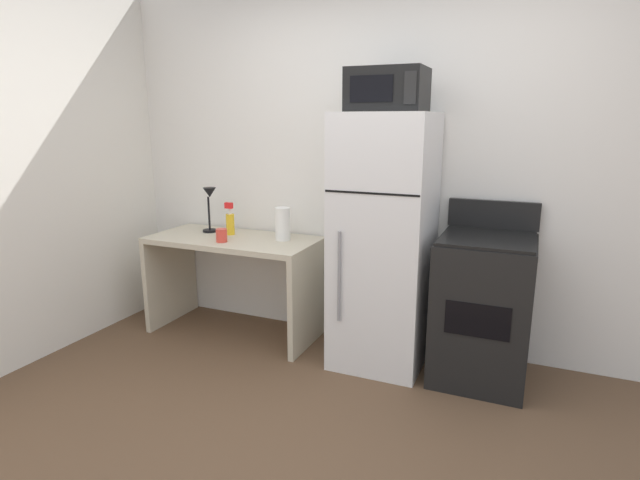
{
  "coord_description": "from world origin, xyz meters",
  "views": [
    {
      "loc": [
        0.88,
        -1.78,
        1.6
      ],
      "look_at": [
        -0.35,
        1.1,
        0.86
      ],
      "focal_mm": 28.22,
      "sensor_mm": 36.0,
      "label": 1
    }
  ],
  "objects_px": {
    "paper_towel_roll": "(283,224)",
    "oven_range": "(482,307)",
    "desk_lamp": "(210,202)",
    "desk": "(235,266)",
    "spray_bottle": "(230,222)",
    "microwave": "(388,90)",
    "coffee_mug": "(222,235)",
    "refrigerator": "(384,242)"
  },
  "relations": [
    {
      "from": "spray_bottle",
      "to": "refrigerator",
      "type": "distance_m",
      "value": 1.24
    },
    {
      "from": "desk",
      "to": "desk_lamp",
      "type": "relative_size",
      "value": 3.59
    },
    {
      "from": "desk",
      "to": "microwave",
      "type": "distance_m",
      "value": 1.71
    },
    {
      "from": "oven_range",
      "to": "paper_towel_roll",
      "type": "bearing_deg",
      "value": 177.01
    },
    {
      "from": "spray_bottle",
      "to": "microwave",
      "type": "distance_m",
      "value": 1.55
    },
    {
      "from": "coffee_mug",
      "to": "oven_range",
      "type": "distance_m",
      "value": 1.84
    },
    {
      "from": "paper_towel_roll",
      "to": "desk_lamp",
      "type": "bearing_deg",
      "value": 179.85
    },
    {
      "from": "desk_lamp",
      "to": "coffee_mug",
      "type": "relative_size",
      "value": 3.72
    },
    {
      "from": "desk",
      "to": "oven_range",
      "type": "distance_m",
      "value": 1.81
    },
    {
      "from": "desk_lamp",
      "to": "refrigerator",
      "type": "distance_m",
      "value": 1.43
    },
    {
      "from": "spray_bottle",
      "to": "paper_towel_roll",
      "type": "bearing_deg",
      "value": 0.19
    },
    {
      "from": "spray_bottle",
      "to": "oven_range",
      "type": "distance_m",
      "value": 1.92
    },
    {
      "from": "desk_lamp",
      "to": "coffee_mug",
      "type": "height_order",
      "value": "desk_lamp"
    },
    {
      "from": "coffee_mug",
      "to": "desk_lamp",
      "type": "bearing_deg",
      "value": 137.82
    },
    {
      "from": "desk_lamp",
      "to": "desk",
      "type": "bearing_deg",
      "value": -17.54
    },
    {
      "from": "desk",
      "to": "coffee_mug",
      "type": "xyz_separation_m",
      "value": [
        -0.0,
        -0.15,
        0.27
      ]
    },
    {
      "from": "paper_towel_roll",
      "to": "oven_range",
      "type": "xyz_separation_m",
      "value": [
        1.43,
        -0.07,
        -0.4
      ]
    },
    {
      "from": "microwave",
      "to": "coffee_mug",
      "type": "bearing_deg",
      "value": -174.05
    },
    {
      "from": "spray_bottle",
      "to": "refrigerator",
      "type": "xyz_separation_m",
      "value": [
        1.24,
        -0.09,
        -0.02
      ]
    },
    {
      "from": "coffee_mug",
      "to": "oven_range",
      "type": "relative_size",
      "value": 0.09
    },
    {
      "from": "desk_lamp",
      "to": "oven_range",
      "type": "bearing_deg",
      "value": -2.12
    },
    {
      "from": "paper_towel_roll",
      "to": "oven_range",
      "type": "bearing_deg",
      "value": -2.99
    },
    {
      "from": "coffee_mug",
      "to": "spray_bottle",
      "type": "height_order",
      "value": "spray_bottle"
    },
    {
      "from": "desk_lamp",
      "to": "microwave",
      "type": "height_order",
      "value": "microwave"
    },
    {
      "from": "spray_bottle",
      "to": "oven_range",
      "type": "relative_size",
      "value": 0.23
    },
    {
      "from": "desk",
      "to": "desk_lamp",
      "type": "height_order",
      "value": "desk_lamp"
    },
    {
      "from": "desk_lamp",
      "to": "spray_bottle",
      "type": "distance_m",
      "value": 0.23
    },
    {
      "from": "desk",
      "to": "spray_bottle",
      "type": "relative_size",
      "value": 5.1
    },
    {
      "from": "microwave",
      "to": "oven_range",
      "type": "distance_m",
      "value": 1.46
    },
    {
      "from": "refrigerator",
      "to": "oven_range",
      "type": "distance_m",
      "value": 0.74
    },
    {
      "from": "coffee_mug",
      "to": "refrigerator",
      "type": "height_order",
      "value": "refrigerator"
    },
    {
      "from": "paper_towel_roll",
      "to": "desk",
      "type": "bearing_deg",
      "value": -168.1
    },
    {
      "from": "microwave",
      "to": "oven_range",
      "type": "xyz_separation_m",
      "value": [
        0.64,
        0.03,
        -1.32
      ]
    },
    {
      "from": "spray_bottle",
      "to": "coffee_mug",
      "type": "bearing_deg",
      "value": -72.1
    },
    {
      "from": "desk",
      "to": "desk_lamp",
      "type": "bearing_deg",
      "value": 162.46
    },
    {
      "from": "microwave",
      "to": "oven_range",
      "type": "height_order",
      "value": "microwave"
    },
    {
      "from": "paper_towel_roll",
      "to": "refrigerator",
      "type": "height_order",
      "value": "refrigerator"
    },
    {
      "from": "paper_towel_roll",
      "to": "microwave",
      "type": "height_order",
      "value": "microwave"
    },
    {
      "from": "oven_range",
      "to": "refrigerator",
      "type": "bearing_deg",
      "value": -178.95
    },
    {
      "from": "paper_towel_roll",
      "to": "coffee_mug",
      "type": "xyz_separation_m",
      "value": [
        -0.38,
        -0.23,
        -0.07
      ]
    },
    {
      "from": "desk_lamp",
      "to": "spray_bottle",
      "type": "bearing_deg",
      "value": -0.97
    },
    {
      "from": "coffee_mug",
      "to": "desk",
      "type": "bearing_deg",
      "value": 89.51
    }
  ]
}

